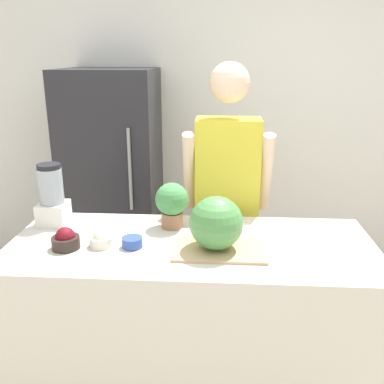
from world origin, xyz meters
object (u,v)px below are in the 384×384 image
Objects in this scene: watermelon at (216,223)px; person at (226,204)px; bowl_cream at (101,239)px; refrigerator at (113,179)px; bowl_small_blue at (132,242)px; bowl_cherries at (66,240)px; blender at (52,197)px; potted_plant at (172,203)px.

person is at bearing 84.83° from watermelon.
watermelon is 0.56m from bowl_cream.
refrigerator is 17.29× the size of bowl_small_blue.
bowl_cherries is 0.31m from bowl_small_blue.
bowl_small_blue is at bearing 178.39° from watermelon.
refrigerator is at bearing 101.54° from bowl_cream.
blender is (-0.05, -1.12, 0.22)m from refrigerator.
bowl_cream is 0.45× the size of potted_plant.
potted_plant is at bearing 31.63° from bowl_cherries.
bowl_cream is 0.42m from potted_plant.
bowl_cream is at bearing -78.46° from refrigerator.
refrigerator is 1.41m from bowl_cream.
refrigerator is at bearing 94.88° from bowl_cherries.
blender reaches higher than watermelon.
person is 13.38× the size of bowl_cherries.
watermelon is (-0.06, -0.64, 0.14)m from person.
bowl_small_blue is at bearing -28.74° from blender.
potted_plant is (0.47, 0.29, 0.09)m from bowl_cherries.
refrigerator reaches higher than bowl_small_blue.
potted_plant is (0.16, 0.26, 0.11)m from bowl_small_blue.
refrigerator reaches higher than potted_plant.
refrigerator is 5.07× the size of blender.
refrigerator is 6.95× the size of potted_plant.
person reaches higher than blender.
person reaches higher than potted_plant.
bowl_cherries is 1.19× the size of bowl_cream.
watermelon is 2.55× the size of bowl_small_blue.
blender is at bearing -92.43° from refrigerator.
bowl_cherries is at bearing -168.33° from bowl_cream.
bowl_small_blue is at bearing -121.99° from potted_plant.
watermelon is at bearing -95.17° from person.
bowl_cream is (-0.60, -0.63, 0.03)m from person.
watermelon is at bearing 1.65° from bowl_cherries.
person is 17.95× the size of bowl_small_blue.
bowl_cherries is 1.34× the size of bowl_small_blue.
person is 0.87m from bowl_cream.
watermelon is 2.26× the size of bowl_cream.
potted_plant is at bearing -0.26° from blender.
bowl_cherries is 0.56m from potted_plant.
bowl_small_blue is at bearing 5.81° from bowl_cherries.
potted_plant is (0.31, 0.26, 0.10)m from bowl_cream.
bowl_cherries reaches higher than bowl_small_blue.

